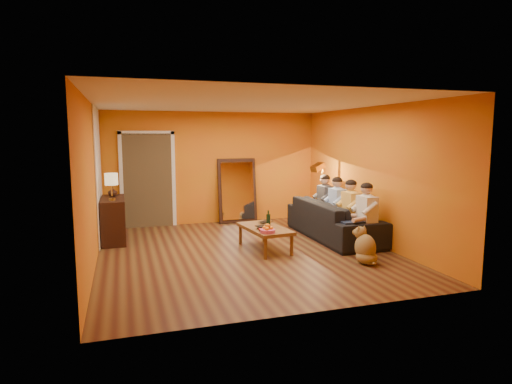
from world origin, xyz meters
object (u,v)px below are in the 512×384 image
object	(u,v)px
person_mid_left	(351,211)
person_far_right	(325,203)
coffee_table	(265,238)
vase	(113,192)
laptop	(268,222)
wine_bottle	(268,219)
mirror_frame	(237,190)
tumbler	(269,223)
floor_lamp	(322,197)
dog	(365,245)
sideboard	(114,220)
sofa	(334,219)
table_lamp	(112,187)
person_mid_right	(337,207)
person_far_left	(367,216)

from	to	relation	value
person_mid_left	person_far_right	bearing A→B (deg)	90.00
coffee_table	vase	world-z (taller)	vase
laptop	vase	size ratio (longest dim) A/B	1.74
vase	wine_bottle	bearing A→B (deg)	-34.13
mirror_frame	tumbler	bearing A→B (deg)	-91.33
wine_bottle	vase	distance (m)	3.24
coffee_table	floor_lamp	distance (m)	2.17
dog	person_mid_left	distance (m)	1.39
person_far_right	tumbler	bearing A→B (deg)	-148.59
sideboard	floor_lamp	bearing A→B (deg)	-3.84
dog	tumbler	world-z (taller)	dog
sofa	coffee_table	xyz separation A→B (m)	(-1.63, -0.47, -0.16)
table_lamp	wine_bottle	world-z (taller)	table_lamp
sideboard	person_mid_left	bearing A→B (deg)	-18.77
table_lamp	tumbler	bearing A→B (deg)	-21.65
mirror_frame	wine_bottle	xyz separation A→B (m)	(-0.13, -2.63, -0.18)
floor_lamp	vase	bearing A→B (deg)	151.63
person_far_right	wine_bottle	distance (m)	2.07
coffee_table	laptop	world-z (taller)	laptop
mirror_frame	person_mid_left	bearing A→B (deg)	-58.37
floor_lamp	sofa	bearing A→B (deg)	-118.92
coffee_table	person_mid_right	world-z (taller)	person_mid_right
person_mid_left	vase	size ratio (longest dim) A/B	6.45
table_lamp	vase	xyz separation A→B (m)	(0.00, 0.55, -0.16)
person_mid_right	mirror_frame	bearing A→B (deg)	128.10
laptop	table_lamp	bearing A→B (deg)	126.76
coffee_table	person_far_right	size ratio (longest dim) A/B	1.00
dog	person_far_left	size ratio (longest dim) A/B	0.50
mirror_frame	coffee_table	size ratio (longest dim) A/B	1.25
mirror_frame	coffee_table	world-z (taller)	mirror_frame
person_mid_left	wine_bottle	distance (m)	1.71
floor_lamp	tumbler	bearing A→B (deg)	-167.03
mirror_frame	floor_lamp	world-z (taller)	mirror_frame
coffee_table	person_far_left	bearing A→B (deg)	-23.74
tumbler	laptop	size ratio (longest dim) A/B	0.31
person_mid_right	tumbler	xyz separation A→B (m)	(-1.64, -0.45, -0.14)
laptop	vase	xyz separation A→B (m)	(-2.79, 1.40, 0.51)
wine_bottle	person_mid_right	bearing A→B (deg)	19.95
floor_lamp	person_far_left	size ratio (longest dim) A/B	1.18
table_lamp	laptop	world-z (taller)	table_lamp
table_lamp	wine_bottle	xyz separation A→B (m)	(2.66, -1.25, -0.53)
person_mid_right	laptop	world-z (taller)	person_mid_right
sofa	vase	world-z (taller)	vase
sideboard	person_mid_right	bearing A→B (deg)	-12.08
mirror_frame	sideboard	xyz separation A→B (m)	(-2.79, -1.08, -0.34)
mirror_frame	table_lamp	size ratio (longest dim) A/B	2.98
mirror_frame	floor_lamp	bearing A→B (deg)	-41.50
table_lamp	vase	size ratio (longest dim) A/B	2.70
person_mid_left	laptop	distance (m)	1.62
table_lamp	vase	distance (m)	0.57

